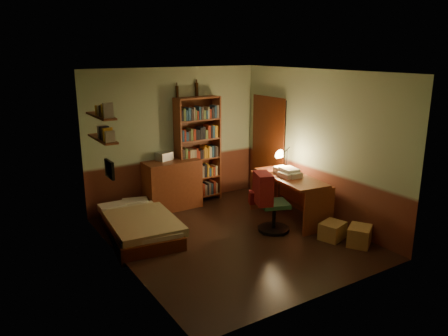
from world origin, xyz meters
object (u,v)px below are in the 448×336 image
mini_stereo (164,156)px  office_chair (274,203)px  bed (139,218)px  dresser (172,184)px  desk (289,198)px  cardboard_box_a (359,236)px  desk_lamp (287,152)px  bookshelf (198,150)px  cardboard_box_b (332,231)px

mini_stereo → office_chair: mini_stereo is taller
bed → office_chair: size_ratio=1.82×
dresser → desk: bearing=-47.9°
mini_stereo → cardboard_box_a: mini_stereo is taller
desk → office_chair: bearing=-147.8°
dresser → desk: size_ratio=0.70×
bed → desk_lamp: desk_lamp is taller
bed → desk: 2.61m
bookshelf → dresser: bearing=-175.8°
bookshelf → desk: bearing=-67.0°
bookshelf → cardboard_box_b: size_ratio=5.35×
mini_stereo → cardboard_box_a: size_ratio=0.71×
dresser → cardboard_box_b: dresser is taller
bookshelf → desk_lamp: bookshelf is taller
office_chair → cardboard_box_b: bearing=-31.5°
dresser → desk_lamp: 2.22m
bookshelf → cardboard_box_b: (0.91, -2.72, -0.89)m
cardboard_box_b → dresser: bearing=120.0°
desk_lamp → cardboard_box_a: (-0.03, -1.79, -0.96)m
office_chair → cardboard_box_b: office_chair is taller
bookshelf → desk_lamp: size_ratio=3.24×
desk → cardboard_box_b: 1.04m
mini_stereo → desk: mini_stereo is taller
cardboard_box_a → cardboard_box_b: size_ratio=1.03×
desk_lamp → bed: bearing=170.0°
mini_stereo → bed: bearing=-150.1°
bed → desk_lamp: 2.88m
desk → cardboard_box_a: 1.42m
bed → desk: desk is taller
bookshelf → office_chair: bookshelf is taller
office_chair → desk: bearing=45.4°
bed → dresser: 1.30m
dresser → bookshelf: bearing=7.9°
dresser → mini_stereo: (-0.08, 0.13, 0.54)m
bed → mini_stereo: 1.50m
bed → desk: (2.47, -0.82, 0.13)m
bed → mini_stereo: size_ratio=6.35×
dresser → bookshelf: (0.61, 0.09, 0.57)m
dresser → cardboard_box_a: 3.48m
bed → cardboard_box_a: bed is taller
dresser → bed: bearing=-140.4°
dresser → mini_stereo: size_ratio=3.66×
mini_stereo → bookshelf: (0.69, -0.04, 0.03)m
desk → bed: bearing=168.8°
bed → cardboard_box_b: size_ratio=4.68×
cardboard_box_a → desk_lamp: bearing=89.1°
mini_stereo → cardboard_box_b: bearing=-76.0°
bookshelf → office_chair: size_ratio=2.08×
bookshelf → cardboard_box_a: size_ratio=5.19×
desk → cardboard_box_b: size_ratio=3.87×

